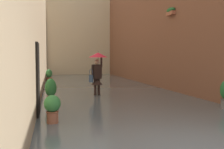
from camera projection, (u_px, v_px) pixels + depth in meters
name	position (u px, v px, depth m)	size (l,w,h in m)	color
ground_plane	(99.00, 88.00, 15.79)	(60.00, 60.00, 0.00)	#605B56
flood_water	(99.00, 87.00, 15.79)	(7.12, 28.79, 0.11)	#515B60
building_facade_left	(164.00, 12.00, 16.41)	(2.04, 26.79, 9.16)	brown
building_facade_far	(78.00, 36.00, 27.51)	(9.92, 1.80, 8.09)	beige
person_wading	(97.00, 67.00, 11.87)	(0.86, 0.86, 2.08)	black
potted_plant_near_right	(51.00, 91.00, 9.65)	(0.41, 0.41, 1.02)	brown
potted_plant_far_right	(49.00, 75.00, 19.91)	(0.48, 0.48, 0.93)	#9E563D
potted_plant_mid_right	(52.00, 109.00, 6.77)	(0.42, 0.42, 0.83)	#9E563D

